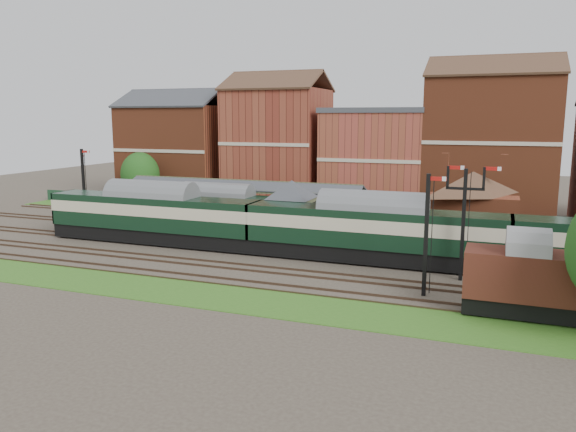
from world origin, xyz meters
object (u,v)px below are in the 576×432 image
(signal_box, at_px, (292,212))
(dmu_train, at_px, (372,229))
(semaphore_bracket, at_px, (464,217))
(goods_van_a, at_px, (525,278))
(platform_railcar, at_px, (218,209))

(signal_box, bearing_deg, dmu_train, -22.04)
(semaphore_bracket, relative_size, goods_van_a, 1.21)
(platform_railcar, distance_m, goods_van_a, 32.09)
(semaphore_bracket, relative_size, dmu_train, 0.13)
(signal_box, xyz_separation_m, platform_railcar, (-9.15, 3.25, -0.80))
(semaphore_bracket, height_order, dmu_train, semaphore_bracket)
(signal_box, height_order, dmu_train, signal_box)
(signal_box, height_order, platform_railcar, signal_box)
(semaphore_bracket, bearing_deg, platform_railcar, 159.59)
(signal_box, relative_size, semaphore_bracket, 0.73)
(semaphore_bracket, xyz_separation_m, platform_railcar, (-24.19, 9.00, -2.24))
(semaphore_bracket, relative_size, platform_railcar, 0.46)
(platform_railcar, xyz_separation_m, goods_van_a, (28.10, -15.50, -0.07))
(dmu_train, height_order, platform_railcar, dmu_train)
(semaphore_bracket, bearing_deg, goods_van_a, -58.99)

